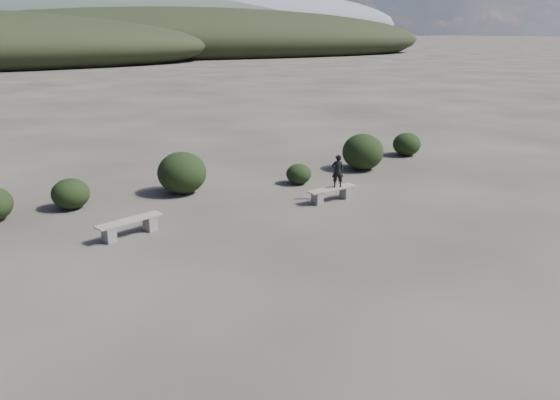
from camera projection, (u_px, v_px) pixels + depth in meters
ground at (390, 292)px, 11.04m from camera, size 1200.00×1200.00×0.00m
bench_left at (130, 226)px, 14.01m from camera, size 1.82×0.89×0.45m
bench_right at (332, 193)px, 16.91m from camera, size 1.73×0.54×0.42m
seated_person at (338, 171)px, 16.82m from camera, size 0.44×0.37×1.03m
shrub_a at (71, 194)px, 16.17m from camera, size 1.11×1.11×0.91m
shrub_b at (182, 173)px, 17.66m from camera, size 1.58×1.58×1.36m
shrub_c at (299, 174)px, 18.83m from camera, size 0.88×0.88×0.70m
shrub_d at (363, 152)px, 20.71m from camera, size 1.57×1.57×1.37m
shrub_e at (407, 144)px, 23.13m from camera, size 1.17×1.17×0.98m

